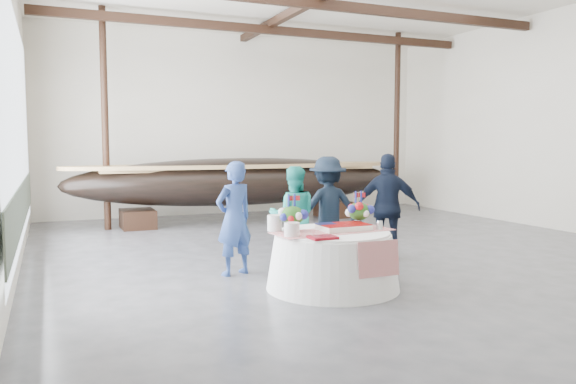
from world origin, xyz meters
name	(u,v)px	position (x,y,z in m)	size (l,w,h in m)	color
floor	(361,254)	(0.00, 0.00, 0.00)	(10.00, 12.00, 0.01)	#3D3D42
wall_back	(242,124)	(0.00, 6.00, 2.25)	(10.00, 0.02, 4.50)	silver
wall_left	(9,104)	(-5.00, 0.00, 2.25)	(0.02, 12.00, 4.50)	silver
pavilion_structure	(341,9)	(0.00, 0.75, 4.00)	(9.80, 11.76, 4.50)	black
open_bay	(19,140)	(-4.95, 1.00, 1.83)	(0.03, 7.00, 3.20)	silver
longboat_display	(242,181)	(-0.59, 4.25, 0.92)	(7.71, 1.54, 1.45)	black
banquet_table	(333,260)	(-1.41, -1.71, 0.35)	(1.63, 1.63, 0.70)	white
tabletop_items	(325,218)	(-1.45, -1.57, 0.85)	(1.55, 0.95, 0.40)	red
guest_woman_blue	(234,218)	(-2.30, -0.55, 0.77)	(0.56, 0.37, 1.54)	navy
guest_woman_teal	(293,216)	(-1.33, -0.32, 0.72)	(0.70, 0.55, 1.45)	teal
guest_man_left	(328,208)	(-0.70, -0.17, 0.79)	(1.02, 0.59, 1.58)	black
guest_man_right	(388,207)	(0.13, -0.56, 0.81)	(0.95, 0.40, 1.62)	black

